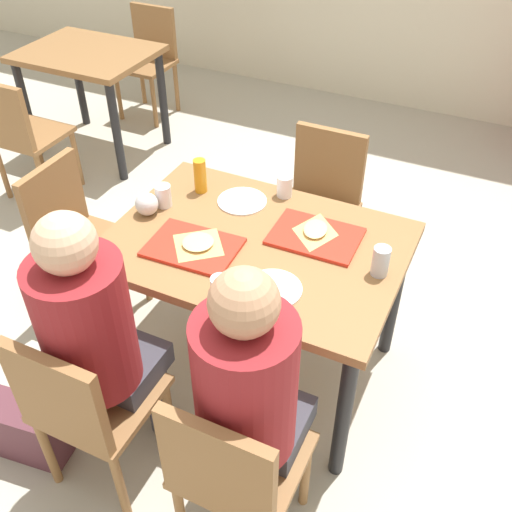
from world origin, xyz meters
name	(u,v)px	position (x,y,z in m)	size (l,w,h in m)	color
ground_plane	(256,365)	(0.00, 0.00, -0.01)	(10.00, 10.00, 0.02)	#B2AD9E
main_table	(256,260)	(0.00, 0.00, 0.66)	(1.20, 0.85, 0.76)	olive
chair_near_left	(84,405)	(-0.30, -0.81, 0.49)	(0.40, 0.40, 0.84)	olive
chair_near_right	(232,470)	(0.30, -0.81, 0.49)	(0.40, 0.40, 0.84)	olive
chair_far_side	(321,197)	(0.00, 0.81, 0.49)	(0.40, 0.40, 0.84)	olive
chair_left_end	(76,232)	(-0.98, 0.00, 0.49)	(0.40, 0.40, 0.84)	olive
person_in_red	(96,331)	(-0.30, -0.67, 0.74)	(0.32, 0.42, 1.25)	#383842
person_in_brown_jacket	(251,391)	(0.30, -0.67, 0.74)	(0.32, 0.42, 1.25)	#383842
tray_red_near	(193,247)	(-0.21, -0.15, 0.77)	(0.36, 0.26, 0.02)	red
tray_red_far	(315,236)	(0.21, 0.13, 0.77)	(0.36, 0.26, 0.02)	red
paper_plate_center	(242,201)	(-0.18, 0.23, 0.76)	(0.22, 0.22, 0.01)	white
paper_plate_near_edge	(273,289)	(0.18, -0.23, 0.76)	(0.22, 0.22, 0.01)	white
pizza_slice_a	(198,243)	(-0.19, -0.14, 0.78)	(0.20, 0.20, 0.02)	#DBAD60
pizza_slice_b	(315,230)	(0.20, 0.14, 0.78)	(0.17, 0.22, 0.02)	#DBAD60
plastic_cup_a	(285,186)	(-0.03, 0.36, 0.81)	(0.07, 0.07, 0.10)	white
plastic_cup_b	(220,289)	(0.03, -0.36, 0.81)	(0.07, 0.07, 0.10)	white
plastic_cup_c	(163,196)	(-0.48, 0.06, 0.81)	(0.07, 0.07, 0.10)	white
soda_can	(381,261)	(0.51, 0.02, 0.82)	(0.07, 0.07, 0.12)	#B7BCC6
condiment_bottle	(200,176)	(-0.39, 0.23, 0.84)	(0.06, 0.06, 0.16)	orange
foil_bundle	(147,204)	(-0.51, -0.02, 0.81)	(0.10, 0.10, 0.10)	silver
handbag	(28,430)	(-0.65, -0.83, 0.14)	(0.32, 0.16, 0.28)	#592D38
background_table	(90,69)	(-1.97, 1.43, 0.63)	(0.90, 0.70, 0.76)	olive
background_chair_near	(21,131)	(-1.97, 0.70, 0.49)	(0.40, 0.40, 0.84)	olive
background_chair_far	(150,54)	(-1.97, 2.17, 0.49)	(0.40, 0.40, 0.84)	olive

